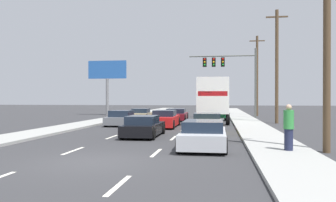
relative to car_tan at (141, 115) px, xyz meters
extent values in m
plane|color=#333335|center=(3.42, 3.41, -0.52)|extent=(140.00, 140.00, 0.00)
cube|color=#9E9E99|center=(9.90, -1.59, -0.45)|extent=(2.46, 80.00, 0.14)
cube|color=#9E9E99|center=(-3.06, -1.59, -0.45)|extent=(2.46, 80.00, 0.14)
cube|color=silver|center=(1.72, -19.45, -0.52)|extent=(0.14, 2.00, 0.01)
cube|color=silver|center=(1.72, -14.45, -0.52)|extent=(0.14, 2.00, 0.01)
cube|color=silver|center=(1.72, -9.45, -0.52)|extent=(0.14, 2.00, 0.01)
cube|color=silver|center=(1.72, -4.45, -0.52)|extent=(0.14, 2.00, 0.01)
cube|color=silver|center=(1.72, 0.55, -0.52)|extent=(0.14, 2.00, 0.01)
cube|color=silver|center=(1.72, 5.55, -0.52)|extent=(0.14, 2.00, 0.01)
cube|color=silver|center=(1.72, 10.55, -0.52)|extent=(0.14, 2.00, 0.01)
cube|color=silver|center=(1.72, 15.55, -0.52)|extent=(0.14, 2.00, 0.01)
cube|color=silver|center=(1.72, 20.55, -0.52)|extent=(0.14, 2.00, 0.01)
cube|color=silver|center=(1.72, 25.55, -0.52)|extent=(0.14, 2.00, 0.01)
cube|color=silver|center=(5.12, -24.45, -0.52)|extent=(0.14, 2.00, 0.01)
cube|color=silver|center=(5.12, -19.45, -0.52)|extent=(0.14, 2.00, 0.01)
cube|color=silver|center=(5.12, -14.45, -0.52)|extent=(0.14, 2.00, 0.01)
cube|color=silver|center=(5.12, -9.45, -0.52)|extent=(0.14, 2.00, 0.01)
cube|color=silver|center=(5.12, -4.45, -0.52)|extent=(0.14, 2.00, 0.01)
cube|color=silver|center=(5.12, 0.55, -0.52)|extent=(0.14, 2.00, 0.01)
cube|color=silver|center=(5.12, 5.55, -0.52)|extent=(0.14, 2.00, 0.01)
cube|color=silver|center=(5.12, 10.55, -0.52)|extent=(0.14, 2.00, 0.01)
cube|color=silver|center=(5.12, 15.55, -0.52)|extent=(0.14, 2.00, 0.01)
cube|color=silver|center=(5.12, 20.55, -0.52)|extent=(0.14, 2.00, 0.01)
cube|color=silver|center=(5.12, 25.55, -0.52)|extent=(0.14, 2.00, 0.01)
cube|color=tan|center=(0.00, 0.02, -0.09)|extent=(1.74, 4.08, 0.58)
cube|color=#192333|center=(0.00, -0.09, 0.40)|extent=(1.51, 1.80, 0.42)
cylinder|color=black|center=(-0.80, 1.50, -0.20)|extent=(0.23, 0.64, 0.64)
cylinder|color=black|center=(0.78, 1.51, -0.20)|extent=(0.23, 0.64, 0.64)
cylinder|color=black|center=(-0.78, -1.47, -0.20)|extent=(0.23, 0.64, 0.64)
cylinder|color=black|center=(0.80, -1.45, -0.20)|extent=(0.23, 0.64, 0.64)
cube|color=slate|center=(0.03, -6.58, -0.10)|extent=(1.81, 4.07, 0.56)
cube|color=#192333|center=(0.03, -6.88, 0.42)|extent=(1.58, 1.78, 0.49)
cylinder|color=black|center=(-0.78, -5.10, -0.20)|extent=(0.23, 0.64, 0.64)
cylinder|color=black|center=(0.88, -5.11, -0.20)|extent=(0.23, 0.64, 0.64)
cylinder|color=black|center=(-0.81, -8.05, -0.20)|extent=(0.23, 0.64, 0.64)
cylinder|color=black|center=(0.85, -8.06, -0.20)|extent=(0.23, 0.64, 0.64)
cube|color=maroon|center=(3.48, -0.06, -0.09)|extent=(1.99, 4.74, 0.58)
cube|color=#192333|center=(3.49, -0.32, 0.41)|extent=(1.71, 2.17, 0.43)
cylinder|color=black|center=(2.56, 1.72, -0.20)|extent=(0.23, 0.64, 0.64)
cylinder|color=black|center=(4.33, 1.76, -0.20)|extent=(0.23, 0.64, 0.64)
cylinder|color=black|center=(2.64, -1.87, -0.20)|extent=(0.23, 0.64, 0.64)
cylinder|color=black|center=(4.41, -1.83, -0.20)|extent=(0.23, 0.64, 0.64)
cube|color=red|center=(3.60, -7.72, -0.05)|extent=(1.74, 4.64, 0.67)
cube|color=#192333|center=(3.60, -7.90, 0.51)|extent=(1.51, 1.98, 0.45)
cylinder|color=black|center=(2.79, -5.97, -0.20)|extent=(0.23, 0.64, 0.64)
cylinder|color=black|center=(4.37, -5.95, -0.20)|extent=(0.23, 0.64, 0.64)
cylinder|color=black|center=(2.82, -9.49, -0.20)|extent=(0.23, 0.64, 0.64)
cylinder|color=black|center=(4.40, -9.48, -0.20)|extent=(0.23, 0.64, 0.64)
cube|color=black|center=(3.40, -13.95, -0.09)|extent=(1.74, 4.16, 0.58)
cube|color=#192333|center=(3.40, -14.28, 0.42)|extent=(1.53, 2.04, 0.45)
cylinder|color=black|center=(2.60, -12.42, -0.20)|extent=(0.22, 0.64, 0.64)
cylinder|color=black|center=(4.21, -12.43, -0.20)|extent=(0.22, 0.64, 0.64)
cylinder|color=black|center=(2.59, -15.48, -0.20)|extent=(0.22, 0.64, 0.64)
cylinder|color=black|center=(4.19, -15.48, -0.20)|extent=(0.22, 0.64, 0.64)
cube|color=white|center=(7.03, -3.80, 1.81)|extent=(2.45, 6.54, 2.77)
cube|color=red|center=(7.05, -7.05, 1.95)|extent=(2.17, 0.05, 0.36)
cube|color=#196B38|center=(7.01, 0.47, 0.83)|extent=(2.33, 2.02, 2.10)
cylinder|color=black|center=(5.85, 0.46, -0.04)|extent=(0.31, 0.96, 0.96)
cylinder|color=black|center=(8.16, 0.47, -0.04)|extent=(0.31, 0.96, 0.96)
cylinder|color=black|center=(5.88, -5.12, -0.04)|extent=(0.31, 0.96, 0.96)
cylinder|color=black|center=(8.19, -5.10, -0.04)|extent=(0.31, 0.96, 0.96)
cube|color=yellow|center=(6.80, -11.39, -0.08)|extent=(1.88, 4.41, 0.61)
cube|color=#192333|center=(6.80, -11.41, 0.45)|extent=(1.61, 2.03, 0.46)
cylinder|color=black|center=(5.93, -9.77, -0.20)|extent=(0.23, 0.64, 0.64)
cylinder|color=black|center=(7.59, -9.74, -0.20)|extent=(0.23, 0.64, 0.64)
cylinder|color=black|center=(6.00, -13.04, -0.20)|extent=(0.23, 0.64, 0.64)
cylinder|color=black|center=(7.66, -13.01, -0.20)|extent=(0.23, 0.64, 0.64)
cube|color=#B7BABF|center=(6.88, -17.74, -0.09)|extent=(1.85, 4.57, 0.60)
cube|color=#192333|center=(6.88, -17.98, 0.43)|extent=(1.63, 2.36, 0.44)
cylinder|color=black|center=(6.02, -16.00, -0.20)|extent=(0.22, 0.64, 0.64)
cylinder|color=black|center=(7.74, -16.01, -0.20)|extent=(0.22, 0.64, 0.64)
cylinder|color=black|center=(6.01, -19.46, -0.20)|extent=(0.22, 0.64, 0.64)
cylinder|color=black|center=(7.73, -19.47, -0.20)|extent=(0.22, 0.64, 0.64)
cylinder|color=#595B56|center=(11.31, 4.43, 3.17)|extent=(0.20, 0.20, 7.40)
cylinder|color=#595B56|center=(7.81, 4.43, 6.12)|extent=(6.99, 0.14, 0.14)
cube|color=black|center=(7.90, 4.43, 5.47)|extent=(0.40, 0.56, 0.95)
sphere|color=red|center=(7.90, 4.12, 5.77)|extent=(0.20, 0.20, 0.20)
sphere|color=orange|center=(7.90, 4.12, 5.47)|extent=(0.20, 0.20, 0.20)
sphere|color=green|center=(7.90, 4.12, 5.17)|extent=(0.20, 0.20, 0.20)
cube|color=black|center=(6.94, 4.43, 5.47)|extent=(0.40, 0.56, 0.95)
sphere|color=red|center=(6.94, 4.12, 5.77)|extent=(0.20, 0.20, 0.20)
sphere|color=orange|center=(6.94, 4.12, 5.47)|extent=(0.20, 0.20, 0.20)
sphere|color=green|center=(6.94, 4.12, 5.17)|extent=(0.20, 0.20, 0.20)
cube|color=black|center=(5.98, 4.43, 5.47)|extent=(0.40, 0.56, 0.95)
sphere|color=red|center=(5.98, 4.12, 5.77)|extent=(0.20, 0.20, 0.20)
sphere|color=orange|center=(5.98, 4.12, 5.47)|extent=(0.20, 0.20, 0.20)
sphere|color=green|center=(5.98, 4.12, 5.17)|extent=(0.20, 0.20, 0.20)
cylinder|color=brown|center=(11.66, -18.45, 4.16)|extent=(0.28, 0.28, 9.36)
cylinder|color=brown|center=(12.35, -2.51, 4.28)|extent=(0.28, 0.28, 9.61)
cube|color=brown|center=(12.35, -2.51, 8.49)|extent=(1.80, 0.12, 0.12)
cylinder|color=brown|center=(12.04, 9.86, 4.31)|extent=(0.28, 0.28, 9.66)
cube|color=brown|center=(12.04, 9.86, 8.54)|extent=(1.80, 0.12, 0.12)
cylinder|color=slate|center=(-6.37, 8.73, 1.78)|extent=(0.36, 0.36, 4.61)
cube|color=#2659A5|center=(-6.37, 8.73, 5.21)|extent=(4.90, 0.20, 2.24)
cylinder|color=#1E233F|center=(10.14, -19.00, 0.02)|extent=(0.32, 0.32, 0.81)
cylinder|color=#338C3F|center=(10.14, -19.00, 0.79)|extent=(0.38, 0.38, 0.71)
sphere|color=tan|center=(10.14, -19.00, 1.25)|extent=(0.22, 0.22, 0.22)
camera|label=1|loc=(7.54, -32.45, 1.58)|focal=36.52mm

